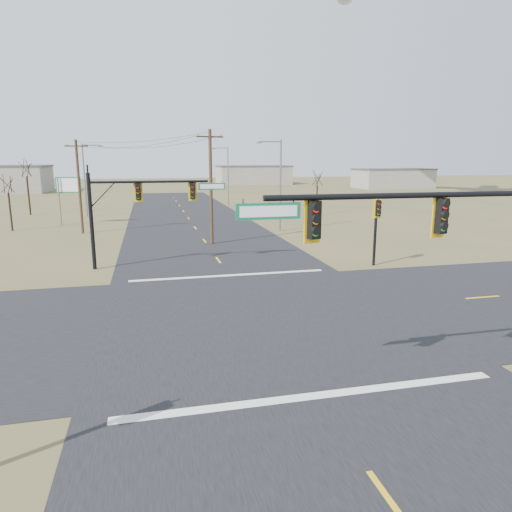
{
  "coord_description": "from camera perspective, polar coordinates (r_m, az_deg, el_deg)",
  "views": [
    {
      "loc": [
        -4.63,
        -19.35,
        7.03
      ],
      "look_at": [
        0.16,
        1.0,
        2.59
      ],
      "focal_mm": 32.0,
      "sensor_mm": 36.0,
      "label": 1
    }
  ],
  "objects": [
    {
      "name": "bare_tree_b",
      "position": [
        65.54,
        -26.83,
        9.83
      ],
      "size": [
        3.1,
        3.1,
        7.5
      ],
      "rotation": [
        0.0,
        0.0,
        -0.06
      ],
      "color": "black",
      "rests_on": "ground"
    },
    {
      "name": "warehouse_mid",
      "position": [
        132.77,
        -0.35,
        10.04
      ],
      "size": [
        20.0,
        12.0,
        5.0
      ],
      "primitive_type": "cube",
      "color": "#9A9589",
      "rests_on": "ground"
    },
    {
      "name": "highway_sign",
      "position": [
        53.95,
        -22.36,
        7.59
      ],
      "size": [
        2.7,
        0.74,
        5.17
      ],
      "rotation": [
        0.0,
        0.0,
        -0.24
      ],
      "color": "slate",
      "rests_on": "ground"
    },
    {
      "name": "bare_tree_c",
      "position": [
        58.86,
        7.69,
        9.63
      ],
      "size": [
        3.01,
        3.01,
        5.99
      ],
      "rotation": [
        0.0,
        0.0,
        0.21
      ],
      "color": "black",
      "rests_on": "ground"
    },
    {
      "name": "stop_bar_far",
      "position": [
        28.13,
        -3.37,
        -2.43
      ],
      "size": [
        12.0,
        0.4,
        0.01
      ],
      "primitive_type": "cube",
      "color": "silver",
      "rests_on": "road_ns"
    },
    {
      "name": "utility_pole_far",
      "position": [
        46.88,
        -21.23,
        8.25
      ],
      "size": [
        2.15,
        0.47,
        8.84
      ],
      "rotation": [
        0.0,
        0.0,
        -0.16
      ],
      "color": "#4A3320",
      "rests_on": "ground"
    },
    {
      "name": "mast_arm_near",
      "position": [
        14.79,
        22.38,
        2.53
      ],
      "size": [
        10.33,
        0.55,
        6.61
      ],
      "rotation": [
        0.0,
        0.0,
        0.3
      ],
      "color": "black",
      "rests_on": "ground"
    },
    {
      "name": "stop_bar_near",
      "position": [
        14.52,
        7.39,
        -16.93
      ],
      "size": [
        12.0,
        0.4,
        0.01
      ],
      "primitive_type": "cube",
      "color": "silver",
      "rests_on": "road_ns"
    },
    {
      "name": "ground",
      "position": [
        21.1,
        0.19,
        -7.46
      ],
      "size": [
        320.0,
        320.0,
        0.0
      ],
      "primitive_type": "plane",
      "color": "brown",
      "rests_on": "ground"
    },
    {
      "name": "bare_tree_a",
      "position": [
        51.58,
        -28.66,
        7.95
      ],
      "size": [
        3.04,
        3.04,
        5.93
      ],
      "rotation": [
        0.0,
        0.0,
        0.3
      ],
      "color": "black",
      "rests_on": "ground"
    },
    {
      "name": "utility_pole_near",
      "position": [
        38.27,
        -5.66,
        8.74
      ],
      "size": [
        2.27,
        0.62,
        9.41
      ],
      "rotation": [
        0.0,
        0.0,
        0.22
      ],
      "color": "#4A3320",
      "rests_on": "ground"
    },
    {
      "name": "streetlight_c",
      "position": [
        60.7,
        -20.48,
        9.35
      ],
      "size": [
        2.48,
        0.22,
        8.93
      ],
      "rotation": [
        0.0,
        0.0,
        -0.0
      ],
      "color": "slate",
      "rests_on": "ground"
    },
    {
      "name": "pedestal_signal_ne",
      "position": [
        31.21,
        14.9,
        4.8
      ],
      "size": [
        0.66,
        0.57,
        4.61
      ],
      "rotation": [
        0.0,
        0.0,
        -0.32
      ],
      "color": "black",
      "rests_on": "ground"
    },
    {
      "name": "streetlight_a",
      "position": [
        45.33,
        2.84,
        9.41
      ],
      "size": [
        2.48,
        0.3,
        8.89
      ],
      "rotation": [
        0.0,
        0.0,
        -0.18
      ],
      "color": "slate",
      "rests_on": "ground"
    },
    {
      "name": "warehouse_right",
      "position": [
        120.28,
        16.7,
        9.23
      ],
      "size": [
        18.0,
        10.0,
        4.5
      ],
      "primitive_type": "cube",
      "color": "#9A9589",
      "rests_on": "ground"
    },
    {
      "name": "streetlight_b",
      "position": [
        71.12,
        -3.67,
        10.33
      ],
      "size": [
        2.49,
        0.32,
        8.9
      ],
      "rotation": [
        0.0,
        0.0,
        -0.22
      ],
      "color": "slate",
      "rests_on": "ground"
    },
    {
      "name": "road_ns",
      "position": [
        21.09,
        0.19,
        -7.43
      ],
      "size": [
        14.0,
        160.0,
        0.02
      ],
      "primitive_type": "cube",
      "color": "black",
      "rests_on": "ground"
    },
    {
      "name": "road_ew",
      "position": [
        21.1,
        0.19,
        -7.44
      ],
      "size": [
        160.0,
        14.0,
        0.02
      ],
      "primitive_type": "cube",
      "color": "black",
      "rests_on": "ground"
    },
    {
      "name": "mast_arm_far",
      "position": [
        30.71,
        -14.03,
        6.94
      ],
      "size": [
        8.82,
        0.42,
        6.21
      ],
      "rotation": [
        0.0,
        0.0,
        -0.04
      ],
      "color": "black",
      "rests_on": "ground"
    }
  ]
}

